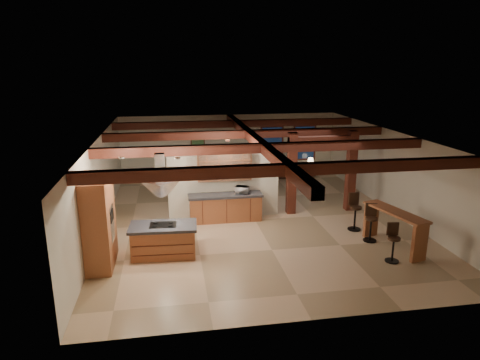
# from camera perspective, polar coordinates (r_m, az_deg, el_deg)

# --- Properties ---
(ground) EXTENTS (12.00, 12.00, 0.00)m
(ground) POSITION_cam_1_polar(r_m,az_deg,el_deg) (14.71, 2.01, -5.32)
(ground) COLOR tan
(ground) RESTS_ON ground
(room_walls) EXTENTS (12.00, 12.00, 12.00)m
(room_walls) POSITION_cam_1_polar(r_m,az_deg,el_deg) (14.18, 2.07, 1.42)
(room_walls) COLOR beige
(room_walls) RESTS_ON ground
(ceiling_beams) EXTENTS (10.00, 12.00, 0.28)m
(ceiling_beams) POSITION_cam_1_polar(r_m,az_deg,el_deg) (13.98, 2.11, 5.32)
(ceiling_beams) COLOR #3E180F
(ceiling_beams) RESTS_ON room_walls
(timber_posts) EXTENTS (2.50, 0.30, 2.90)m
(timber_posts) POSITION_cam_1_polar(r_m,az_deg,el_deg) (15.33, 10.90, 2.15)
(timber_posts) COLOR #3E180F
(timber_posts) RESTS_ON ground
(partition_wall) EXTENTS (3.80, 0.18, 2.20)m
(partition_wall) POSITION_cam_1_polar(r_m,az_deg,el_deg) (14.68, -2.17, -0.85)
(partition_wall) COLOR beige
(partition_wall) RESTS_ON ground
(pantry_cabinet) EXTENTS (0.67, 1.60, 2.40)m
(pantry_cabinet) POSITION_cam_1_polar(r_m,az_deg,el_deg) (11.75, -18.24, -5.33)
(pantry_cabinet) COLOR brown
(pantry_cabinet) RESTS_ON ground
(back_counter) EXTENTS (2.50, 0.66, 0.94)m
(back_counter) POSITION_cam_1_polar(r_m,az_deg,el_deg) (14.50, -1.95, -3.65)
(back_counter) COLOR brown
(back_counter) RESTS_ON ground
(upper_display_cabinet) EXTENTS (1.80, 0.36, 0.95)m
(upper_display_cabinet) POSITION_cam_1_polar(r_m,az_deg,el_deg) (14.30, -2.10, 1.83)
(upper_display_cabinet) COLOR brown
(upper_display_cabinet) RESTS_ON partition_wall
(range_hood) EXTENTS (1.10, 1.10, 1.40)m
(range_hood) POSITION_cam_1_polar(r_m,az_deg,el_deg) (11.68, -10.44, -1.89)
(range_hood) COLOR silver
(range_hood) RESTS_ON room_walls
(back_windows) EXTENTS (2.70, 0.07, 1.70)m
(back_windows) POSITION_cam_1_polar(r_m,az_deg,el_deg) (20.53, 6.45, 4.90)
(back_windows) COLOR #3E180F
(back_windows) RESTS_ON room_walls
(framed_art) EXTENTS (0.65, 0.05, 0.85)m
(framed_art) POSITION_cam_1_polar(r_m,az_deg,el_deg) (19.77, -5.66, 5.11)
(framed_art) COLOR #3E180F
(framed_art) RESTS_ON room_walls
(recessed_cans) EXTENTS (3.16, 2.46, 0.03)m
(recessed_cans) POSITION_cam_1_polar(r_m,az_deg,el_deg) (11.78, -8.16, 3.83)
(recessed_cans) COLOR silver
(recessed_cans) RESTS_ON room_walls
(kitchen_island) EXTENTS (1.89, 1.08, 0.91)m
(kitchen_island) POSITION_cam_1_polar(r_m,az_deg,el_deg) (12.14, -10.14, -7.87)
(kitchen_island) COLOR brown
(kitchen_island) RESTS_ON ground
(dining_table) EXTENTS (1.72, 1.10, 0.57)m
(dining_table) POSITION_cam_1_polar(r_m,az_deg,el_deg) (17.06, -2.32, -1.38)
(dining_table) COLOR #3D190F
(dining_table) RESTS_ON ground
(sofa) EXTENTS (1.98, 1.07, 0.55)m
(sofa) POSITION_cam_1_polar(r_m,az_deg,el_deg) (20.14, 5.26, 1.16)
(sofa) COLOR black
(sofa) RESTS_ON ground
(microwave) EXTENTS (0.52, 0.45, 0.24)m
(microwave) POSITION_cam_1_polar(r_m,az_deg,el_deg) (14.40, 0.30, -1.32)
(microwave) COLOR silver
(microwave) RESTS_ON back_counter
(bar_counter) EXTENTS (1.05, 2.22, 1.13)m
(bar_counter) POSITION_cam_1_polar(r_m,az_deg,el_deg) (13.07, 19.88, -5.43)
(bar_counter) COLOR brown
(bar_counter) RESTS_ON ground
(side_table) EXTENTS (0.50, 0.50, 0.54)m
(side_table) POSITION_cam_1_polar(r_m,az_deg,el_deg) (20.63, 9.33, 1.34)
(side_table) COLOR #3E180F
(side_table) RESTS_ON ground
(table_lamp) EXTENTS (0.28, 0.28, 0.33)m
(table_lamp) POSITION_cam_1_polar(r_m,az_deg,el_deg) (20.52, 9.39, 2.69)
(table_lamp) COLOR black
(table_lamp) RESTS_ON side_table
(bar_stool_a) EXTENTS (0.37, 0.39, 1.06)m
(bar_stool_a) POSITION_cam_1_polar(r_m,az_deg,el_deg) (12.30, 19.74, -7.83)
(bar_stool_a) COLOR black
(bar_stool_a) RESTS_ON ground
(bar_stool_b) EXTENTS (0.42, 0.43, 1.14)m
(bar_stool_b) POSITION_cam_1_polar(r_m,az_deg,el_deg) (13.45, 17.05, -5.43)
(bar_stool_b) COLOR black
(bar_stool_b) RESTS_ON ground
(bar_stool_c) EXTENTS (0.42, 0.42, 1.20)m
(bar_stool_c) POSITION_cam_1_polar(r_m,az_deg,el_deg) (14.18, 15.05, -4.07)
(bar_stool_c) COLOR black
(bar_stool_c) RESTS_ON ground
(dining_chairs) EXTENTS (2.14, 2.14, 1.22)m
(dining_chairs) POSITION_cam_1_polar(r_m,az_deg,el_deg) (16.96, -2.33, -0.29)
(dining_chairs) COLOR #3E180F
(dining_chairs) RESTS_ON ground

